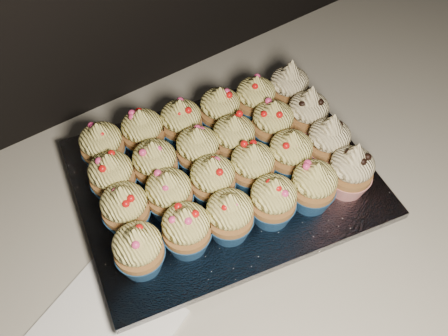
{
  "coord_description": "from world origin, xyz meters",
  "views": [
    {
      "loc": [
        -0.26,
        1.37,
        1.5
      ],
      "look_at": [
        -0.0,
        1.73,
        0.95
      ],
      "focal_mm": 40.0,
      "sensor_mm": 36.0,
      "label": 1
    }
  ],
  "objects": [
    {
      "name": "cupcake_13",
      "position": [
        -0.09,
        1.78,
        0.97
      ],
      "size": [
        0.06,
        0.06,
        0.08
      ],
      "color": "navy",
      "rests_on": "foil_lining"
    },
    {
      "name": "cupcake_10",
      "position": [
        0.08,
        1.68,
        0.97
      ],
      "size": [
        0.06,
        0.06,
        0.08
      ],
      "color": "navy",
      "rests_on": "foil_lining"
    },
    {
      "name": "cupcake_1",
      "position": [
        -0.11,
        1.66,
        0.97
      ],
      "size": [
        0.06,
        0.06,
        0.08
      ],
      "color": "navy",
      "rests_on": "foil_lining"
    },
    {
      "name": "cupcake_18",
      "position": [
        -0.13,
        1.85,
        0.97
      ],
      "size": [
        0.06,
        0.06,
        0.08
      ],
      "color": "navy",
      "rests_on": "foil_lining"
    },
    {
      "name": "cupcake_12",
      "position": [
        -0.15,
        1.79,
        0.97
      ],
      "size": [
        0.06,
        0.06,
        0.08
      ],
      "color": "navy",
      "rests_on": "foil_lining"
    },
    {
      "name": "cupcake_3",
      "position": [
        0.01,
        1.63,
        0.97
      ],
      "size": [
        0.06,
        0.06,
        0.08
      ],
      "color": "navy",
      "rests_on": "foil_lining"
    },
    {
      "name": "cupcake_0",
      "position": [
        -0.17,
        1.67,
        0.97
      ],
      "size": [
        0.06,
        0.06,
        0.08
      ],
      "color": "navy",
      "rests_on": "foil_lining"
    },
    {
      "name": "cupcake_21",
      "position": [
        0.05,
        1.81,
        0.97
      ],
      "size": [
        0.06,
        0.06,
        0.08
      ],
      "color": "navy",
      "rests_on": "foil_lining"
    },
    {
      "name": "cupcake_5",
      "position": [
        0.12,
        1.61,
        0.97
      ],
      "size": [
        0.06,
        0.06,
        0.1
      ],
      "color": "red",
      "rests_on": "foil_lining"
    },
    {
      "name": "cupcake_4",
      "position": [
        0.07,
        1.62,
        0.97
      ],
      "size": [
        0.06,
        0.06,
        0.08
      ],
      "color": "navy",
      "rests_on": "foil_lining"
    },
    {
      "name": "cupcake_9",
      "position": [
        0.02,
        1.7,
        0.97
      ],
      "size": [
        0.06,
        0.06,
        0.08
      ],
      "color": "navy",
      "rests_on": "foil_lining"
    },
    {
      "name": "cupcake_8",
      "position": [
        -0.04,
        1.71,
        0.97
      ],
      "size": [
        0.06,
        0.06,
        0.08
      ],
      "color": "navy",
      "rests_on": "foil_lining"
    },
    {
      "name": "cupcake_20",
      "position": [
        -0.02,
        1.82,
        0.97
      ],
      "size": [
        0.06,
        0.06,
        0.08
      ],
      "color": "navy",
      "rests_on": "foil_lining"
    },
    {
      "name": "cupcake_19",
      "position": [
        -0.07,
        1.84,
        0.97
      ],
      "size": [
        0.06,
        0.06,
        0.08
      ],
      "color": "navy",
      "rests_on": "foil_lining"
    },
    {
      "name": "cupcake_11",
      "position": [
        0.14,
        1.67,
        0.97
      ],
      "size": [
        0.06,
        0.06,
        0.1
      ],
      "color": "red",
      "rests_on": "foil_lining"
    },
    {
      "name": "cupcake_16",
      "position": [
        0.09,
        1.74,
        0.97
      ],
      "size": [
        0.06,
        0.06,
        0.08
      ],
      "color": "navy",
      "rests_on": "foil_lining"
    },
    {
      "name": "cupcake_23",
      "position": [
        0.16,
        1.79,
        0.97
      ],
      "size": [
        0.06,
        0.06,
        0.1
      ],
      "color": "red",
      "rests_on": "foil_lining"
    },
    {
      "name": "cupcake_22",
      "position": [
        0.1,
        1.8,
        0.97
      ],
      "size": [
        0.06,
        0.06,
        0.08
      ],
      "color": "navy",
      "rests_on": "foil_lining"
    },
    {
      "name": "cupcake_2",
      "position": [
        -0.05,
        1.65,
        0.97
      ],
      "size": [
        0.06,
        0.06,
        0.08
      ],
      "color": "navy",
      "rests_on": "foil_lining"
    },
    {
      "name": "cupcake_15",
      "position": [
        0.03,
        1.75,
        0.97
      ],
      "size": [
        0.06,
        0.06,
        0.08
      ],
      "color": "navy",
      "rests_on": "foil_lining"
    },
    {
      "name": "foil_lining",
      "position": [
        -0.0,
        1.73,
        0.93
      ],
      "size": [
        0.47,
        0.4,
        0.01
      ],
      "primitive_type": "cube",
      "rotation": [
        0.0,
        0.0,
        -0.21
      ],
      "color": "silver",
      "rests_on": "baking_tray"
    },
    {
      "name": "napkin",
      "position": [
        -0.25,
        1.64,
        0.9
      ],
      "size": [
        0.2,
        0.2,
        0.0
      ],
      "primitive_type": "cube",
      "rotation": [
        0.0,
        0.0,
        0.4
      ],
      "color": "white",
      "rests_on": "worktop"
    },
    {
      "name": "cupcake_7",
      "position": [
        -0.1,
        1.72,
        0.97
      ],
      "size": [
        0.06,
        0.06,
        0.08
      ],
      "color": "navy",
      "rests_on": "foil_lining"
    },
    {
      "name": "cupcake_17",
      "position": [
        0.15,
        1.73,
        0.97
      ],
      "size": [
        0.06,
        0.06,
        0.1
      ],
      "color": "red",
      "rests_on": "foil_lining"
    },
    {
      "name": "cupcake_6",
      "position": [
        -0.16,
        1.73,
        0.97
      ],
      "size": [
        0.06,
        0.06,
        0.08
      ],
      "color": "navy",
      "rests_on": "foil_lining"
    },
    {
      "name": "baking_tray",
      "position": [
        -0.0,
        1.73,
        0.91
      ],
      "size": [
        0.43,
        0.36,
        0.02
      ],
      "primitive_type": "cube",
      "rotation": [
        0.0,
        0.0,
        -0.21
      ],
      "color": "black",
      "rests_on": "worktop"
    },
    {
      "name": "cabinet",
      "position": [
        0.0,
        1.7,
        0.43
      ],
      "size": [
        2.4,
        0.6,
        0.86
      ],
      "primitive_type": "cube",
      "color": "black",
      "rests_on": "ground"
    },
    {
      "name": "worktop",
      "position": [
        0.0,
        1.7,
        0.88
      ],
      "size": [
        2.44,
        0.64,
        0.04
      ],
      "primitive_type": "cube",
      "color": "beige",
      "rests_on": "cabinet"
    },
    {
      "name": "cupcake_14",
      "position": [
        -0.03,
        1.76,
        0.97
      ],
      "size": [
        0.06,
        0.06,
        0.08
      ],
      "color": "navy",
      "rests_on": "foil_lining"
    }
  ]
}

